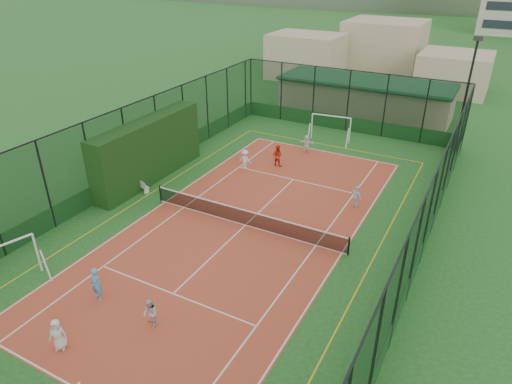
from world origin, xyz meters
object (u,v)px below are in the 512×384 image
Objects in this scene: child_near_right at (150,314)px; child_far_right at (356,197)px; child_near_left at (58,335)px; futsal_goal_near at (2,267)px; child_far_left at (245,159)px; white_bench at (141,184)px; futsal_goal_far at (331,128)px; child_far_back at (306,144)px; coach at (277,155)px; floodlight_ne at (466,97)px; clubhouse at (365,97)px; child_near_mid at (96,284)px.

child_near_right is 13.81m from child_far_right.
child_near_left is 16.93m from child_far_right.
child_near_right is (7.32, 1.07, -0.36)m from futsal_goal_near.
futsal_goal_near is at bearing 77.24° from child_far_left.
futsal_goal_far reaches higher than white_bench.
child_far_back is 0.87× the size of coach.
child_near_left is (-1.48, -25.03, -0.33)m from futsal_goal_far.
floodlight_ne is at bearing 62.77° from white_bench.
child_far_left is (-3.28, -7.78, -0.32)m from futsal_goal_far.
coach is (-2.36, 16.27, 0.10)m from child_near_right.
coach is at bearing -97.73° from clubhouse.
clubhouse is 9.83× the size of child_near_mid.
coach is at bearing -110.18° from futsal_goal_far.
child_near_left is 17.34m from child_far_left.
clubhouse reaches higher than child_near_mid.
coach reaches higher than child_near_right.
child_far_right is at bearing 116.02° from child_far_back.
floodlight_ne is 11.65m from child_far_back.
futsal_goal_near reaches higher than child_near_right.
futsal_goal_near is 2.39× the size of child_far_back.
child_far_right is at bearing 101.67° from child_near_right.
coach is (-0.83, -3.22, 0.09)m from child_far_back.
futsal_goal_near is 2.30× the size of child_far_left.
futsal_goal_far is at bearing -164.82° from floodlight_ne.
futsal_goal_near is at bearing 76.59° from child_far_right.
child_far_back reaches higher than white_bench.
child_far_right is at bearing 37.14° from white_bench.
child_near_mid is (-2.61, -30.17, -0.79)m from clubhouse.
child_near_left is 18.76m from coach.
floodlight_ne is 2.64× the size of futsal_goal_far.
child_near_mid is 16.09m from coach.
child_near_right is at bearing 104.26° from child_far_left.
clubhouse is 7.86m from futsal_goal_far.
child_near_mid is 1.13× the size of child_far_left.
child_far_left is at bearing -140.14° from floodlight_ne.
futsal_goal_far is at bearing -114.02° from child_far_left.
child_near_right is (3.06, -0.19, -0.12)m from child_near_mid.
child_far_right is at bearing -74.88° from clubhouse.
child_near_right is (0.44, -30.36, -0.92)m from clubhouse.
child_far_right is 7.26m from coach.
child_far_back is (5.79, 20.56, -0.35)m from futsal_goal_near.
clubhouse is at bearing -95.42° from coach.
clubhouse reaches higher than white_bench.
clubhouse is at bearing 55.72° from child_near_left.
white_bench is at bearing -135.67° from floodlight_ne.
coach is (5.89, 7.33, 0.36)m from white_bench.
child_far_right is at bearing 68.31° from child_near_mid.
clubhouse is at bearing 4.50° from futsal_goal_near.
child_far_left is 8.43m from child_far_right.
coach reaches higher than child_near_left.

